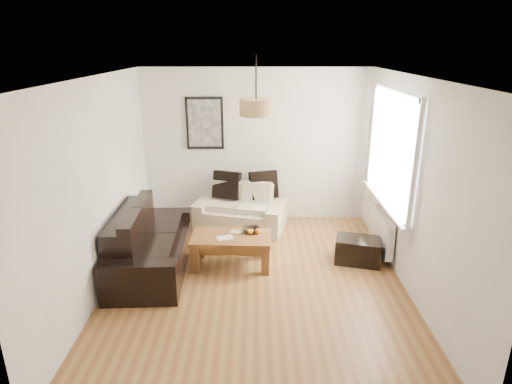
{
  "coord_description": "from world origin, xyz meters",
  "views": [
    {
      "loc": [
        -0.01,
        -4.89,
        2.95
      ],
      "look_at": [
        0.0,
        0.6,
        1.05
      ],
      "focal_mm": 30.11,
      "sensor_mm": 36.0,
      "label": 1
    }
  ],
  "objects_px": {
    "sofa_leather": "(151,241)",
    "ottoman": "(358,250)",
    "coffee_table": "(232,250)",
    "loveseat_cream": "(240,208)"
  },
  "relations": [
    {
      "from": "loveseat_cream",
      "to": "coffee_table",
      "type": "bearing_deg",
      "value": -78.89
    },
    {
      "from": "sofa_leather",
      "to": "ottoman",
      "type": "relative_size",
      "value": 3.04
    },
    {
      "from": "coffee_table",
      "to": "ottoman",
      "type": "xyz_separation_m",
      "value": [
        1.79,
        0.09,
        -0.05
      ]
    },
    {
      "from": "sofa_leather",
      "to": "coffee_table",
      "type": "height_order",
      "value": "sofa_leather"
    },
    {
      "from": "loveseat_cream",
      "to": "sofa_leather",
      "type": "height_order",
      "value": "sofa_leather"
    },
    {
      "from": "loveseat_cream",
      "to": "coffee_table",
      "type": "relative_size",
      "value": 1.34
    },
    {
      "from": "loveseat_cream",
      "to": "sofa_leather",
      "type": "xyz_separation_m",
      "value": [
        -1.16,
        -1.38,
        0.05
      ]
    },
    {
      "from": "loveseat_cream",
      "to": "sofa_leather",
      "type": "relative_size",
      "value": 0.77
    },
    {
      "from": "loveseat_cream",
      "to": "ottoman",
      "type": "bearing_deg",
      "value": -20.51
    },
    {
      "from": "coffee_table",
      "to": "ottoman",
      "type": "height_order",
      "value": "coffee_table"
    }
  ]
}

